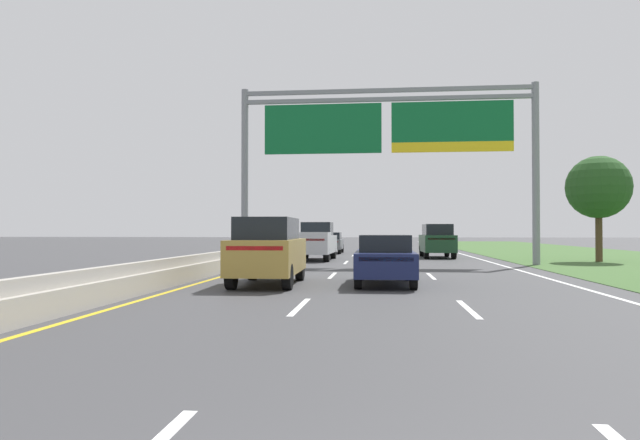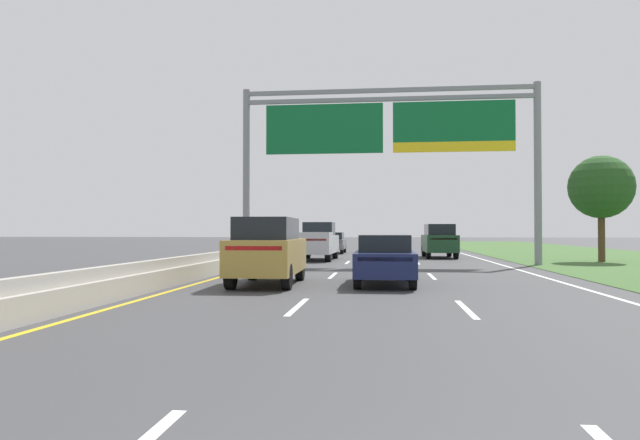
{
  "view_description": "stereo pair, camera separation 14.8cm",
  "coord_description": "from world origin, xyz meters",
  "px_view_note": "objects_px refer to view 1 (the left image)",
  "views": [
    {
      "loc": [
        -0.07,
        -2.3,
        1.71
      ],
      "look_at": [
        -2.08,
        17.17,
        2.07
      ],
      "focal_mm": 32.29,
      "sensor_mm": 36.0,
      "label": 1
    },
    {
      "loc": [
        0.07,
        -2.29,
        1.71
      ],
      "look_at": [
        -2.08,
        17.17,
        2.07
      ],
      "focal_mm": 32.29,
      "sensor_mm": 36.0,
      "label": 2
    }
  ],
  "objects_px": {
    "car_gold_left_lane_suv": "(268,250)",
    "roadside_tree_mid": "(598,188)",
    "overhead_sign_gantry": "(386,136)",
    "car_darkgreen_right_lane_suv": "(437,240)",
    "pickup_truck_silver": "(316,242)",
    "car_navy_centre_lane_sedan": "(385,259)",
    "car_grey_left_lane_sedan": "(330,242)"
  },
  "relations": [
    {
      "from": "car_gold_left_lane_suv",
      "to": "roadside_tree_mid",
      "type": "bearing_deg",
      "value": -47.59
    },
    {
      "from": "overhead_sign_gantry",
      "to": "car_gold_left_lane_suv",
      "type": "xyz_separation_m",
      "value": [
        -3.86,
        -11.39,
        -5.39
      ]
    },
    {
      "from": "pickup_truck_silver",
      "to": "car_darkgreen_right_lane_suv",
      "type": "height_order",
      "value": "pickup_truck_silver"
    },
    {
      "from": "car_darkgreen_right_lane_suv",
      "to": "pickup_truck_silver",
      "type": "bearing_deg",
      "value": 116.45
    },
    {
      "from": "pickup_truck_silver",
      "to": "car_darkgreen_right_lane_suv",
      "type": "bearing_deg",
      "value": -61.63
    },
    {
      "from": "overhead_sign_gantry",
      "to": "car_grey_left_lane_sedan",
      "type": "distance_m",
      "value": 15.58
    },
    {
      "from": "overhead_sign_gantry",
      "to": "car_gold_left_lane_suv",
      "type": "bearing_deg",
      "value": -108.72
    },
    {
      "from": "pickup_truck_silver",
      "to": "roadside_tree_mid",
      "type": "bearing_deg",
      "value": -90.52
    },
    {
      "from": "overhead_sign_gantry",
      "to": "car_grey_left_lane_sedan",
      "type": "height_order",
      "value": "overhead_sign_gantry"
    },
    {
      "from": "car_grey_left_lane_sedan",
      "to": "pickup_truck_silver",
      "type": "bearing_deg",
      "value": 179.9
    },
    {
      "from": "roadside_tree_mid",
      "to": "car_grey_left_lane_sedan",
      "type": "bearing_deg",
      "value": 145.95
    },
    {
      "from": "car_grey_left_lane_sedan",
      "to": "car_navy_centre_lane_sedan",
      "type": "distance_m",
      "value": 25.18
    },
    {
      "from": "overhead_sign_gantry",
      "to": "car_grey_left_lane_sedan",
      "type": "xyz_separation_m",
      "value": [
        -4.05,
        13.94,
        -5.67
      ]
    },
    {
      "from": "car_gold_left_lane_suv",
      "to": "car_navy_centre_lane_sedan",
      "type": "height_order",
      "value": "car_gold_left_lane_suv"
    },
    {
      "from": "pickup_truck_silver",
      "to": "roadside_tree_mid",
      "type": "distance_m",
      "value": 15.86
    },
    {
      "from": "car_darkgreen_right_lane_suv",
      "to": "car_gold_left_lane_suv",
      "type": "height_order",
      "value": "same"
    },
    {
      "from": "overhead_sign_gantry",
      "to": "car_gold_left_lane_suv",
      "type": "height_order",
      "value": "overhead_sign_gantry"
    },
    {
      "from": "car_navy_centre_lane_sedan",
      "to": "roadside_tree_mid",
      "type": "height_order",
      "value": "roadside_tree_mid"
    },
    {
      "from": "pickup_truck_silver",
      "to": "roadside_tree_mid",
      "type": "relative_size",
      "value": 0.94
    },
    {
      "from": "overhead_sign_gantry",
      "to": "car_darkgreen_right_lane_suv",
      "type": "bearing_deg",
      "value": 66.85
    },
    {
      "from": "car_navy_centre_lane_sedan",
      "to": "overhead_sign_gantry",
      "type": "bearing_deg",
      "value": -1.3
    },
    {
      "from": "overhead_sign_gantry",
      "to": "pickup_truck_silver",
      "type": "relative_size",
      "value": 2.77
    },
    {
      "from": "car_navy_centre_lane_sedan",
      "to": "car_grey_left_lane_sedan",
      "type": "bearing_deg",
      "value": 8.54
    },
    {
      "from": "pickup_truck_silver",
      "to": "car_navy_centre_lane_sedan",
      "type": "relative_size",
      "value": 1.23
    },
    {
      "from": "car_gold_left_lane_suv",
      "to": "car_darkgreen_right_lane_suv",
      "type": "bearing_deg",
      "value": -22.0
    },
    {
      "from": "overhead_sign_gantry",
      "to": "car_navy_centre_lane_sedan",
      "type": "xyz_separation_m",
      "value": [
        -0.2,
        -10.94,
        -5.67
      ]
    },
    {
      "from": "overhead_sign_gantry",
      "to": "car_navy_centre_lane_sedan",
      "type": "relative_size",
      "value": 3.42
    },
    {
      "from": "car_grey_left_lane_sedan",
      "to": "car_gold_left_lane_suv",
      "type": "bearing_deg",
      "value": -179.69
    },
    {
      "from": "overhead_sign_gantry",
      "to": "roadside_tree_mid",
      "type": "distance_m",
      "value": 12.26
    },
    {
      "from": "car_gold_left_lane_suv",
      "to": "roadside_tree_mid",
      "type": "height_order",
      "value": "roadside_tree_mid"
    },
    {
      "from": "overhead_sign_gantry",
      "to": "pickup_truck_silver",
      "type": "bearing_deg",
      "value": 136.45
    },
    {
      "from": "overhead_sign_gantry",
      "to": "pickup_truck_silver",
      "type": "xyz_separation_m",
      "value": [
        -4.05,
        3.85,
        -5.41
      ]
    }
  ]
}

